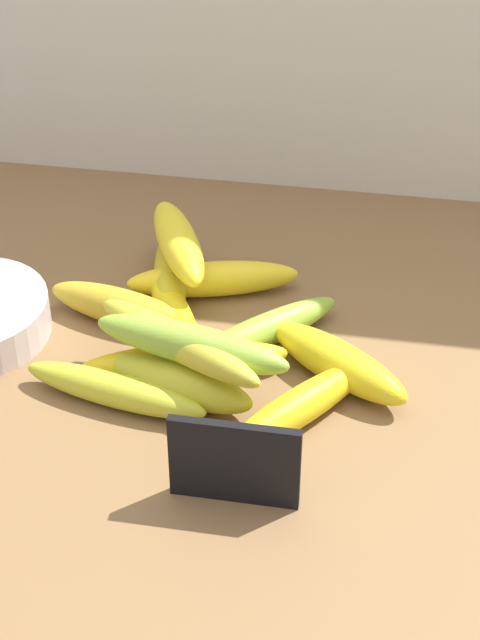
{
  "coord_description": "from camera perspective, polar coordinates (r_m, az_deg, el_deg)",
  "views": [
    {
      "loc": [
        18.52,
        -76.31,
        65.77
      ],
      "look_at": [
        4.9,
        1.38,
        8.0
      ],
      "focal_mm": 56.62,
      "sensor_mm": 36.0,
      "label": 1
    }
  ],
  "objects": [
    {
      "name": "counter_top",
      "position": [
        1.01,
        -2.87,
        -3.13
      ],
      "size": [
        110.0,
        76.0,
        3.0
      ],
      "primitive_type": "cube",
      "color": "brown",
      "rests_on": "ground"
    },
    {
      "name": "banana_3",
      "position": [
        1.1,
        -3.94,
        2.56
      ],
      "size": [
        7.49,
        17.62,
        3.73
      ],
      "primitive_type": "ellipsoid",
      "rotation": [
        0.0,
        0.0,
        4.94
      ],
      "color": "gold",
      "rests_on": "counter_top"
    },
    {
      "name": "banana_0",
      "position": [
        0.98,
        -3.3,
        -2.35
      ],
      "size": [
        20.65,
        9.71,
        3.73
      ],
      "primitive_type": "ellipsoid",
      "rotation": [
        0.0,
        0.0,
        3.45
      ],
      "color": "yellow",
      "rests_on": "counter_top"
    },
    {
      "name": "banana_11",
      "position": [
        1.08,
        -3.51,
        4.41
      ],
      "size": [
        10.84,
        16.75,
        4.12
      ],
      "primitive_type": "ellipsoid",
      "rotation": [
        0.0,
        0.0,
        5.16
      ],
      "color": "yellow",
      "rests_on": "banana_3"
    },
    {
      "name": "banana_6",
      "position": [
        0.93,
        3.33,
        -4.93
      ],
      "size": [
        14.16,
        16.82,
        3.53
      ],
      "primitive_type": "ellipsoid",
      "rotation": [
        0.0,
        0.0,
        0.91
      ],
      "color": "yellow",
      "rests_on": "counter_top"
    },
    {
      "name": "banana_4",
      "position": [
        1.09,
        -1.65,
        2.34
      ],
      "size": [
        18.99,
        8.86,
        3.85
      ],
      "primitive_type": "ellipsoid",
      "rotation": [
        0.0,
        0.0,
        0.28
      ],
      "color": "yellow",
      "rests_on": "counter_top"
    },
    {
      "name": "banana_8",
      "position": [
        1.05,
        -6.69,
        0.71
      ],
      "size": [
        17.37,
        8.04,
        3.95
      ],
      "primitive_type": "ellipsoid",
      "rotation": [
        0.0,
        0.0,
        6.03
      ],
      "color": "gold",
      "rests_on": "counter_top"
    },
    {
      "name": "banana_7",
      "position": [
        1.02,
        1.15,
        -0.71
      ],
      "size": [
        16.06,
        16.2,
        3.41
      ],
      "primitive_type": "ellipsoid",
      "rotation": [
        0.0,
        0.0,
        3.93
      ],
      "color": "#88B436",
      "rests_on": "counter_top"
    },
    {
      "name": "banana_9",
      "position": [
        1.04,
        -3.67,
        0.25
      ],
      "size": [
        11.17,
        17.22,
        3.35
      ],
      "primitive_type": "ellipsoid",
      "rotation": [
        0.0,
        0.0,
        5.19
      ],
      "color": "yellow",
      "rests_on": "counter_top"
    },
    {
      "name": "banana_12",
      "position": [
        0.93,
        -2.79,
        -1.36
      ],
      "size": [
        19.67,
        7.56,
        3.82
      ],
      "primitive_type": "ellipsoid",
      "rotation": [
        0.0,
        0.0,
        6.08
      ],
      "color": "#8CB538",
      "rests_on": "banana_5"
    },
    {
      "name": "banana_5",
      "position": [
        0.95,
        -3.44,
        -3.59
      ],
      "size": [
        16.29,
        7.97,
        4.12
      ],
      "primitive_type": "ellipsoid",
      "rotation": [
        0.0,
        0.0,
        6.03
      ],
      "color": "gold",
      "rests_on": "counter_top"
    },
    {
      "name": "banana_1",
      "position": [
        0.95,
        -7.1,
        -3.94
      ],
      "size": [
        18.97,
        6.99,
        3.33
      ],
      "primitive_type": "ellipsoid",
      "rotation": [
        0.0,
        0.0,
        6.08
      ],
      "color": "gold",
      "rests_on": "counter_top"
    },
    {
      "name": "banana_2",
      "position": [
        0.97,
        5.6,
        -2.44
      ],
      "size": [
        15.75,
        12.63,
        4.27
      ],
      "primitive_type": "ellipsoid",
      "rotation": [
        0.0,
        0.0,
        5.68
      ],
      "color": "yellow",
      "rests_on": "counter_top"
    },
    {
      "name": "banana_10",
      "position": [
        0.94,
        -3.23,
        -1.27
      ],
      "size": [
        18.72,
        12.73,
        3.38
      ],
      "primitive_type": "ellipsoid",
      "rotation": [
        0.0,
        0.0,
        5.76
      ],
      "color": "gold",
      "rests_on": "banana_5"
    },
    {
      "name": "chalkboard_sign",
      "position": [
        0.84,
        -0.32,
        -8.21
      ],
      "size": [
        11.0,
        1.8,
        8.4
      ],
      "color": "black",
      "rests_on": "counter_top"
    }
  ]
}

